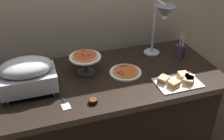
# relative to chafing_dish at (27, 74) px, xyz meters

# --- Properties ---
(back_wall) EXTENTS (4.40, 0.04, 2.40)m
(back_wall) POSITION_rel_chafing_dish_xyz_m (0.54, 0.53, 0.29)
(back_wall) COLOR tan
(back_wall) RESTS_ON ground_plane
(buffet_table) EXTENTS (1.90, 0.84, 0.76)m
(buffet_table) POSITION_rel_chafing_dish_xyz_m (0.54, 0.03, -0.53)
(buffet_table) COLOR black
(buffet_table) RESTS_ON ground_plane
(chafing_dish) EXTENTS (0.39, 0.25, 0.27)m
(chafing_dish) POSITION_rel_chafing_dish_xyz_m (0.00, 0.00, 0.00)
(chafing_dish) COLOR #B7BABF
(chafing_dish) RESTS_ON buffet_table
(heat_lamp) EXTENTS (0.15, 0.31, 0.50)m
(heat_lamp) POSITION_rel_chafing_dish_xyz_m (1.09, 0.14, 0.23)
(heat_lamp) COLOR #B7BABF
(heat_lamp) RESTS_ON buffet_table
(pizza_plate_front) EXTENTS (0.26, 0.26, 0.03)m
(pizza_plate_front) POSITION_rel_chafing_dish_xyz_m (0.74, 0.03, -0.14)
(pizza_plate_front) COLOR white
(pizza_plate_front) RESTS_ON buffet_table
(pizza_plate_center) EXTENTS (0.25, 0.25, 0.16)m
(pizza_plate_center) POSITION_rel_chafing_dish_xyz_m (0.44, 0.15, -0.03)
(pizza_plate_center) COLOR #595B60
(pizza_plate_center) RESTS_ON buffet_table
(sandwich_platter) EXTENTS (0.34, 0.22, 0.06)m
(sandwich_platter) POSITION_rel_chafing_dish_xyz_m (1.08, -0.23, -0.13)
(sandwich_platter) COLOR white
(sandwich_platter) RESTS_ON buffet_table
(sauce_cup_near) EXTENTS (0.06, 0.06, 0.03)m
(sauce_cup_near) POSITION_rel_chafing_dish_xyz_m (0.40, -0.26, -0.14)
(sauce_cup_near) COLOR black
(sauce_cup_near) RESTS_ON buffet_table
(utensil_holder) EXTENTS (0.08, 0.08, 0.22)m
(utensil_holder) POSITION_rel_chafing_dish_xyz_m (1.30, 0.15, -0.10)
(utensil_holder) COLOR #383347
(utensil_holder) RESTS_ON buffet_table
(serving_spatula) EXTENTS (0.06, 0.17, 0.01)m
(serving_spatula) POSITION_rel_chafing_dish_xyz_m (0.21, -0.20, -0.15)
(serving_spatula) COLOR #B7BABF
(serving_spatula) RESTS_ON buffet_table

